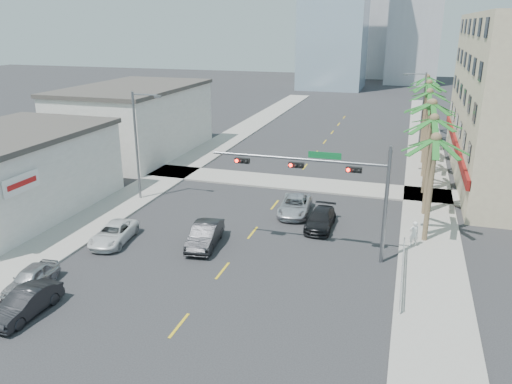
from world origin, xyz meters
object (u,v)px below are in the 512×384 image
car_parked_near (31,278)px  pedestrian (414,234)px  car_lane_left (205,235)px  car_parked_far (113,234)px  car_lane_center (295,206)px  car_lane_right (321,219)px  traffic_signal_mast (333,180)px  car_parked_mid (26,303)px

car_parked_near → pedestrian: bearing=25.9°
pedestrian → car_lane_left: bearing=-3.4°
car_parked_near → car_lane_left: bearing=44.8°
car_parked_far → car_lane_center: (10.51, 8.83, 0.05)m
car_parked_near → car_parked_far: bearing=78.0°
car_lane_right → pedestrian: size_ratio=2.59×
car_lane_left → car_lane_center: (4.38, 7.51, -0.08)m
car_lane_left → car_lane_center: size_ratio=0.94×
car_lane_center → pedestrian: (8.86, -3.77, 0.33)m
car_parked_far → car_lane_center: size_ratio=0.92×
traffic_signal_mast → car_parked_mid: traffic_signal_mast is taller
car_lane_left → pedestrian: (13.24, 3.74, 0.25)m
car_parked_near → car_parked_far: car_parked_near is taller
car_parked_mid → car_lane_center: 20.45m
traffic_signal_mast → car_lane_left: bearing=-173.5°
car_parked_mid → car_lane_right: car_parked_mid is taller
pedestrian → car_parked_mid: bearing=18.0°
car_lane_left → pedestrian: size_ratio=2.67×
traffic_signal_mast → car_lane_left: (-8.16, -0.93, -4.30)m
car_lane_center → car_lane_right: (2.42, -2.19, -0.03)m
car_parked_near → car_lane_right: (13.82, 13.49, 0.00)m
pedestrian → car_lane_right: bearing=-33.0°
car_parked_near → car_lane_center: (11.40, 15.68, 0.03)m
car_parked_mid → car_lane_center: size_ratio=0.84×
pedestrian → traffic_signal_mast: bearing=9.8°
car_lane_center → car_lane_right: bearing=-46.7°
car_parked_mid → car_parked_near: bearing=126.9°
car_parked_near → car_lane_center: size_ratio=0.78×
car_parked_mid → car_lane_center: bearing=63.1°
car_lane_center → car_parked_mid: bearing=-123.1°
car_parked_mid → car_lane_right: size_ratio=0.92×
car_parked_near → pedestrian: 23.50m
car_parked_near → car_parked_far: (0.89, 6.85, -0.02)m
traffic_signal_mast → car_lane_left: size_ratio=2.41×
car_lane_left → traffic_signal_mast: bearing=-1.0°
car_parked_far → car_lane_right: size_ratio=1.01×
traffic_signal_mast → car_lane_left: 9.27m
traffic_signal_mast → pedestrian: traffic_signal_mast is taller
car_parked_mid → car_lane_left: car_lane_left is taller
traffic_signal_mast → car_parked_mid: size_ratio=2.70×
car_parked_mid → car_lane_center: car_lane_center is taller
car_lane_left → car_lane_center: car_lane_left is taller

